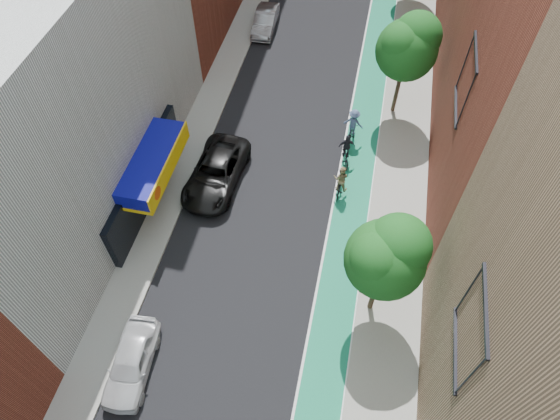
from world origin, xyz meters
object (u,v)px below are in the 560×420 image
Objects in this scene: cyclist_lane_far at (353,126)px; parked_car_white at (131,362)px; cyclist_lane_mid at (346,152)px; cyclist_lane_near at (340,183)px; parked_car_silver at (265,21)px; parked_car_black at (216,173)px.

parked_car_white is at bearing 75.17° from cyclist_lane_far.
parked_car_white is at bearing 48.70° from cyclist_lane_mid.
cyclist_lane_far reaches higher than cyclist_lane_mid.
cyclist_lane_near is at bearing 98.45° from cyclist_lane_far.
cyclist_lane_far is (7.52, 16.16, 0.30)m from parked_car_white.
parked_car_silver is at bearing -58.74° from cyclist_lane_near.
cyclist_lane_far is at bearing 60.26° from parked_car_white.
parked_car_white is 0.73× the size of parked_car_black.
cyclist_lane_mid is (-0.00, 2.50, -0.17)m from cyclist_lane_near.
cyclist_lane_mid is (7.39, 14.22, 0.00)m from parked_car_white.
parked_car_silver is 12.74m from cyclist_lane_far.
parked_car_silver is at bearing -71.65° from cyclist_lane_mid.
parked_car_white is at bearing -89.66° from parked_car_black.
cyclist_lane_mid is (7.59, -12.06, 0.02)m from parked_car_silver.
cyclist_lane_far is (7.00, 5.08, 0.22)m from parked_car_black.
cyclist_lane_far is at bearing -87.94° from cyclist_lane_near.
parked_car_black is 6.90m from cyclist_lane_near.
parked_car_white is at bearing -92.06° from parked_car_silver.
parked_car_white reaches higher than parked_car_silver.
cyclist_lane_near is (7.39, 11.72, 0.18)m from parked_car_white.
cyclist_lane_far is (7.72, -10.13, 0.31)m from parked_car_silver.
cyclist_lane_far reaches higher than parked_car_white.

